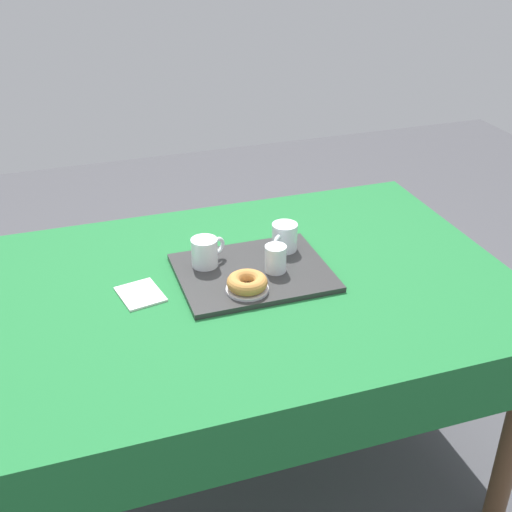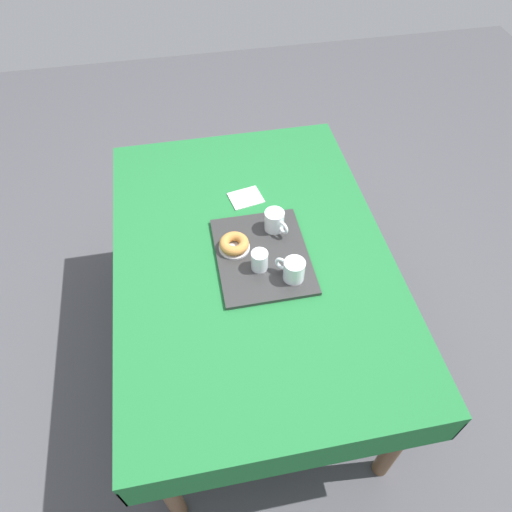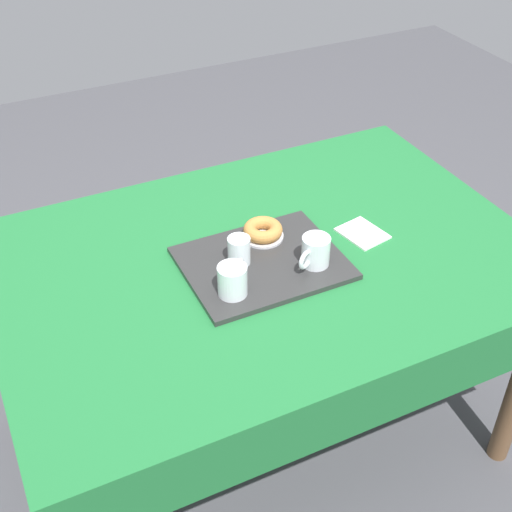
{
  "view_description": "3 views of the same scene",
  "coord_description": "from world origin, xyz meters",
  "px_view_note": "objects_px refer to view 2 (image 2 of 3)",
  "views": [
    {
      "loc": [
        -0.47,
        -1.49,
        1.7
      ],
      "look_at": [
        0.04,
        0.06,
        0.79
      ],
      "focal_mm": 46.55,
      "sensor_mm": 36.0,
      "label": 1
    },
    {
      "loc": [
        1.12,
        -0.2,
        2.09
      ],
      "look_at": [
        0.05,
        0.01,
        0.79
      ],
      "focal_mm": 33.26,
      "sensor_mm": 36.0,
      "label": 2
    },
    {
      "loc": [
        0.67,
        1.34,
        1.89
      ],
      "look_at": [
        0.06,
        0.06,
        0.8
      ],
      "focal_mm": 48.4,
      "sensor_mm": 36.0,
      "label": 3
    }
  ],
  "objects_px": {
    "tea_mug_right": "(293,270)",
    "donut_plate_left": "(234,247)",
    "sugar_donut_left": "(234,244)",
    "tea_mug_left": "(275,221)",
    "paper_napkin": "(246,198)",
    "dining_table": "(252,267)",
    "water_glass_near": "(260,261)",
    "serving_tray": "(262,255)"
  },
  "relations": [
    {
      "from": "tea_mug_left",
      "to": "sugar_donut_left",
      "type": "xyz_separation_m",
      "value": [
        0.07,
        -0.17,
        -0.01
      ]
    },
    {
      "from": "sugar_donut_left",
      "to": "dining_table",
      "type": "bearing_deg",
      "value": 71.3
    },
    {
      "from": "tea_mug_left",
      "to": "paper_napkin",
      "type": "height_order",
      "value": "tea_mug_left"
    },
    {
      "from": "dining_table",
      "to": "serving_tray",
      "type": "distance_m",
      "value": 0.1
    },
    {
      "from": "paper_napkin",
      "to": "dining_table",
      "type": "bearing_deg",
      "value": -5.64
    },
    {
      "from": "dining_table",
      "to": "tea_mug_right",
      "type": "relative_size",
      "value": 15.18
    },
    {
      "from": "tea_mug_left",
      "to": "water_glass_near",
      "type": "height_order",
      "value": "tea_mug_left"
    },
    {
      "from": "serving_tray",
      "to": "tea_mug_right",
      "type": "xyz_separation_m",
      "value": [
        0.12,
        0.08,
        0.05
      ]
    },
    {
      "from": "serving_tray",
      "to": "sugar_donut_left",
      "type": "distance_m",
      "value": 0.11
    },
    {
      "from": "serving_tray",
      "to": "sugar_donut_left",
      "type": "relative_size",
      "value": 3.83
    },
    {
      "from": "tea_mug_left",
      "to": "water_glass_near",
      "type": "distance_m",
      "value": 0.2
    },
    {
      "from": "dining_table",
      "to": "paper_napkin",
      "type": "bearing_deg",
      "value": 174.36
    },
    {
      "from": "dining_table",
      "to": "paper_napkin",
      "type": "distance_m",
      "value": 0.31
    },
    {
      "from": "tea_mug_left",
      "to": "serving_tray",
      "type": "bearing_deg",
      "value": -30.9
    },
    {
      "from": "water_glass_near",
      "to": "serving_tray",
      "type": "bearing_deg",
      "value": 159.2
    },
    {
      "from": "donut_plate_left",
      "to": "tea_mug_right",
      "type": "bearing_deg",
      "value": 46.34
    },
    {
      "from": "tea_mug_left",
      "to": "tea_mug_right",
      "type": "relative_size",
      "value": 1.12
    },
    {
      "from": "tea_mug_right",
      "to": "tea_mug_left",
      "type": "bearing_deg",
      "value": -176.74
    },
    {
      "from": "tea_mug_left",
      "to": "donut_plate_left",
      "type": "bearing_deg",
      "value": -67.14
    },
    {
      "from": "tea_mug_right",
      "to": "donut_plate_left",
      "type": "distance_m",
      "value": 0.25
    },
    {
      "from": "serving_tray",
      "to": "dining_table",
      "type": "bearing_deg",
      "value": -128.55
    },
    {
      "from": "dining_table",
      "to": "paper_napkin",
      "type": "height_order",
      "value": "paper_napkin"
    },
    {
      "from": "serving_tray",
      "to": "sugar_donut_left",
      "type": "xyz_separation_m",
      "value": [
        -0.05,
        -0.1,
        0.03
      ]
    },
    {
      "from": "sugar_donut_left",
      "to": "serving_tray",
      "type": "bearing_deg",
      "value": 63.42
    },
    {
      "from": "tea_mug_right",
      "to": "donut_plate_left",
      "type": "bearing_deg",
      "value": -133.66
    },
    {
      "from": "tea_mug_right",
      "to": "sugar_donut_left",
      "type": "distance_m",
      "value": 0.25
    },
    {
      "from": "dining_table",
      "to": "paper_napkin",
      "type": "relative_size",
      "value": 11.47
    },
    {
      "from": "tea_mug_left",
      "to": "paper_napkin",
      "type": "distance_m",
      "value": 0.22
    },
    {
      "from": "dining_table",
      "to": "tea_mug_left",
      "type": "distance_m",
      "value": 0.2
    },
    {
      "from": "dining_table",
      "to": "tea_mug_right",
      "type": "height_order",
      "value": "tea_mug_right"
    },
    {
      "from": "paper_napkin",
      "to": "tea_mug_right",
      "type": "bearing_deg",
      "value": 11.46
    },
    {
      "from": "paper_napkin",
      "to": "sugar_donut_left",
      "type": "bearing_deg",
      "value": -18.57
    },
    {
      "from": "serving_tray",
      "to": "paper_napkin",
      "type": "bearing_deg",
      "value": -179.08
    },
    {
      "from": "serving_tray",
      "to": "tea_mug_left",
      "type": "distance_m",
      "value": 0.15
    },
    {
      "from": "tea_mug_left",
      "to": "water_glass_near",
      "type": "relative_size",
      "value": 1.4
    },
    {
      "from": "serving_tray",
      "to": "paper_napkin",
      "type": "relative_size",
      "value": 3.27
    },
    {
      "from": "water_glass_near",
      "to": "sugar_donut_left",
      "type": "distance_m",
      "value": 0.13
    },
    {
      "from": "sugar_donut_left",
      "to": "paper_napkin",
      "type": "height_order",
      "value": "sugar_donut_left"
    },
    {
      "from": "water_glass_near",
      "to": "sugar_donut_left",
      "type": "height_order",
      "value": "water_glass_near"
    },
    {
      "from": "donut_plate_left",
      "to": "paper_napkin",
      "type": "relative_size",
      "value": 0.9
    },
    {
      "from": "dining_table",
      "to": "donut_plate_left",
      "type": "bearing_deg",
      "value": -108.7
    },
    {
      "from": "tea_mug_left",
      "to": "dining_table",
      "type": "bearing_deg",
      "value": -48.9
    }
  ]
}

